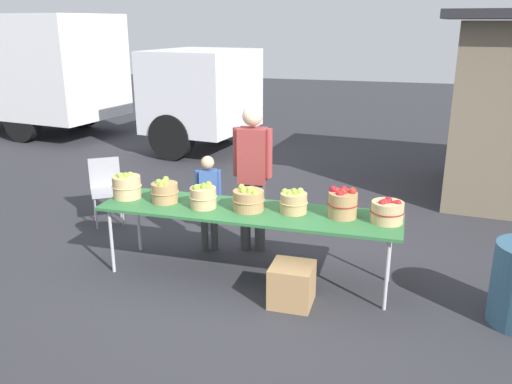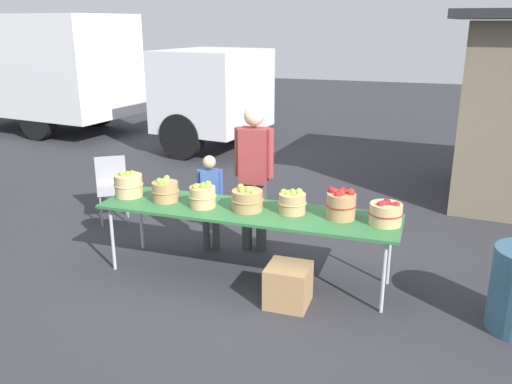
% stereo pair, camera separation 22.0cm
% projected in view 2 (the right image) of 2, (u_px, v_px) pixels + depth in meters
% --- Properties ---
extents(ground_plane, '(40.00, 40.00, 0.00)m').
position_uv_depth(ground_plane, '(247.00, 276.00, 5.66)').
color(ground_plane, '#2D2D33').
extents(market_table, '(3.10, 0.76, 0.75)m').
position_uv_depth(market_table, '(247.00, 213.00, 5.44)').
color(market_table, '#2D6B38').
rests_on(market_table, ground).
extents(apple_basket_green_0, '(0.32, 0.32, 0.29)m').
position_uv_depth(apple_basket_green_0, '(128.00, 184.00, 5.82)').
color(apple_basket_green_0, tan).
rests_on(apple_basket_green_0, market_table).
extents(apple_basket_green_1, '(0.30, 0.30, 0.26)m').
position_uv_depth(apple_basket_green_1, '(165.00, 190.00, 5.67)').
color(apple_basket_green_1, '#A87F51').
rests_on(apple_basket_green_1, market_table).
extents(apple_basket_green_2, '(0.29, 0.29, 0.26)m').
position_uv_depth(apple_basket_green_2, '(203.00, 195.00, 5.49)').
color(apple_basket_green_2, tan).
rests_on(apple_basket_green_2, market_table).
extents(apple_basket_green_3, '(0.33, 0.33, 0.26)m').
position_uv_depth(apple_basket_green_3, '(247.00, 199.00, 5.39)').
color(apple_basket_green_3, '#A87F51').
rests_on(apple_basket_green_3, market_table).
extents(apple_basket_green_4, '(0.29, 0.29, 0.25)m').
position_uv_depth(apple_basket_green_4, '(292.00, 202.00, 5.31)').
color(apple_basket_green_4, tan).
rests_on(apple_basket_green_4, market_table).
extents(apple_basket_red_0, '(0.30, 0.30, 0.31)m').
position_uv_depth(apple_basket_red_0, '(341.00, 204.00, 5.16)').
color(apple_basket_red_0, '#A87F51').
rests_on(apple_basket_red_0, market_table).
extents(apple_basket_red_1, '(0.33, 0.33, 0.25)m').
position_uv_depth(apple_basket_red_1, '(386.00, 213.00, 5.01)').
color(apple_basket_red_1, tan).
rests_on(apple_basket_red_1, market_table).
extents(vendor_adult, '(0.45, 0.25, 1.71)m').
position_uv_depth(vendor_adult, '(254.00, 168.00, 6.01)').
color(vendor_adult, '#3F3F3F').
rests_on(vendor_adult, ground).
extents(child_customer, '(0.28, 0.22, 1.14)m').
position_uv_depth(child_customer, '(210.00, 195.00, 6.14)').
color(child_customer, '#3F3F3F').
rests_on(child_customer, ground).
extents(box_truck, '(7.93, 3.24, 2.75)m').
position_uv_depth(box_truck, '(80.00, 71.00, 12.32)').
color(box_truck, white).
rests_on(box_truck, ground).
extents(folding_chair, '(0.56, 0.56, 0.86)m').
position_uv_depth(folding_chair, '(112.00, 184.00, 7.13)').
color(folding_chair, '#99999E').
rests_on(folding_chair, ground).
extents(produce_crate, '(0.40, 0.40, 0.40)m').
position_uv_depth(produce_crate, '(288.00, 285.00, 5.04)').
color(produce_crate, '#A87F51').
rests_on(produce_crate, ground).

